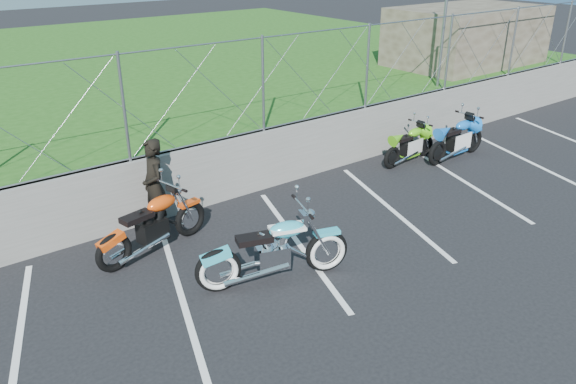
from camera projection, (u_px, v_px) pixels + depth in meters
ground at (335, 267)px, 9.43m from camera, size 90.00×90.00×0.00m
retaining_wall at (225, 170)px, 11.71m from camera, size 30.00×0.22×1.30m
grass_field at (71, 82)px, 18.99m from camera, size 30.00×20.00×1.30m
stone_building at (467, 35)px, 18.32m from camera, size 5.00×3.00×1.80m
chain_link_fence at (221, 92)px, 11.04m from camera, size 28.00×0.03×2.00m
sign_pole at (443, 31)px, 15.10m from camera, size 0.08×0.08×3.00m
parking_lines at (348, 225)px, 10.82m from camera, size 18.29×4.31×0.01m
cruiser_turquoise at (276, 253)px, 8.87m from camera, size 2.46×0.98×1.26m
naked_orange at (155, 226)px, 9.72m from camera, size 2.28×0.79×1.15m
sportbike_green at (410, 146)px, 13.77m from camera, size 1.86×0.66×0.96m
sportbike_blue at (457, 141)px, 13.98m from camera, size 2.10×0.75×1.09m
person_standing at (154, 186)px, 10.29m from camera, size 0.49×0.70×1.80m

